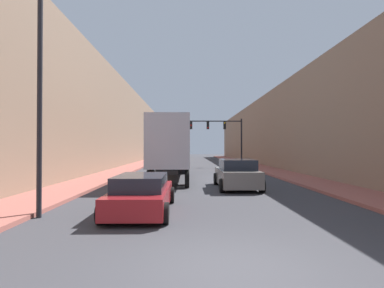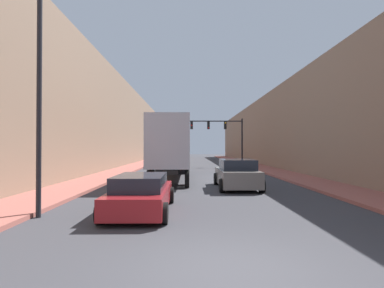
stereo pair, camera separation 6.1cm
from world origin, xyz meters
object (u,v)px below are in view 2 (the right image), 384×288
Objects in this scene: traffic_signal_gantry at (222,132)px; street_lamp at (39,68)px; semi_truck at (173,147)px; suv_car at (237,174)px; sedan_car at (141,194)px.

traffic_signal_gantry is 27.22m from street_lamp.
semi_truck is 2.71× the size of suv_car.
semi_truck is 2.61× the size of sedan_car.
street_lamp is (-3.17, -0.80, 4.18)m from sedan_car.
semi_truck is 6.55m from suv_car.
sedan_car is 25.83m from traffic_signal_gantry.
traffic_signal_gantry reaches higher than semi_truck.
semi_truck is at bearing -110.43° from traffic_signal_gantry.
suv_car is 0.56× the size of traffic_signal_gantry.
street_lamp reaches higher than sedan_car.
street_lamp reaches higher than suv_car.
sedan_car is (-0.50, -11.18, -1.67)m from semi_truck.
traffic_signal_gantry is (1.32, 18.88, 3.40)m from suv_car.
semi_truck is 1.52× the size of traffic_signal_gantry.
suv_car reaches higher than sedan_car.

